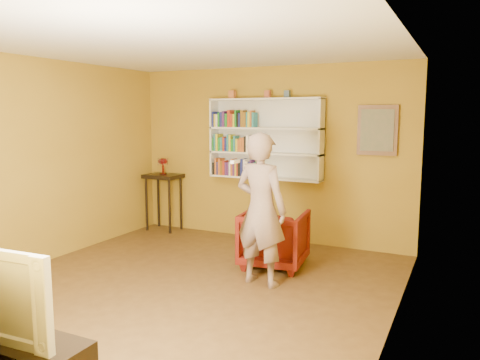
# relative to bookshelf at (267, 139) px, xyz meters

# --- Properties ---
(room_shell) EXTENTS (5.30, 5.80, 2.88)m
(room_shell) POSITION_rel_bookshelf_xyz_m (0.00, -2.41, -0.58)
(room_shell) COLOR #4D3519
(room_shell) RESTS_ON ground
(bookshelf) EXTENTS (1.80, 0.29, 1.23)m
(bookshelf) POSITION_rel_bookshelf_xyz_m (0.00, 0.00, 0.00)
(bookshelf) COLOR white
(bookshelf) RESTS_ON room_shell
(books_row_lower) EXTENTS (0.79, 0.18, 0.27)m
(books_row_lower) POSITION_rel_bookshelf_xyz_m (-0.46, -0.11, -0.46)
(books_row_lower) COLOR black
(books_row_lower) RESTS_ON bookshelf
(books_row_middle) EXTENTS (0.71, 0.19, 0.27)m
(books_row_middle) POSITION_rel_bookshelf_xyz_m (-0.50, -0.11, -0.08)
(books_row_middle) COLOR #1C7F26
(books_row_middle) RESTS_ON bookshelf
(books_row_upper) EXTENTS (0.72, 0.19, 0.26)m
(books_row_upper) POSITION_rel_bookshelf_xyz_m (-0.50, -0.11, 0.30)
(books_row_upper) COLOR navy
(books_row_upper) RESTS_ON bookshelf
(ornament_left) EXTENTS (0.09, 0.09, 0.12)m
(ornament_left) POSITION_rel_bookshelf_xyz_m (-0.56, -0.06, 0.68)
(ornament_left) COLOR #C16937
(ornament_left) RESTS_ON bookshelf
(ornament_centre) EXTENTS (0.08, 0.08, 0.11)m
(ornament_centre) POSITION_rel_bookshelf_xyz_m (0.04, -0.06, 0.68)
(ornament_centre) COLOR #A65237
(ornament_centre) RESTS_ON bookshelf
(ornament_right) EXTENTS (0.08, 0.08, 0.11)m
(ornament_right) POSITION_rel_bookshelf_xyz_m (0.35, -0.06, 0.67)
(ornament_right) COLOR #41566D
(ornament_right) RESTS_ON bookshelf
(framed_painting) EXTENTS (0.55, 0.05, 0.70)m
(framed_painting) POSITION_rel_bookshelf_xyz_m (1.65, 0.05, 0.16)
(framed_painting) COLOR #593619
(framed_painting) RESTS_ON room_shell
(console_table) EXTENTS (0.59, 0.45, 0.96)m
(console_table) POSITION_rel_bookshelf_xyz_m (-1.83, -0.16, -0.80)
(console_table) COLOR black
(console_table) RESTS_ON ground
(ruby_lustre) EXTENTS (0.17, 0.17, 0.28)m
(ruby_lustre) POSITION_rel_bookshelf_xyz_m (-1.83, -0.16, -0.43)
(ruby_lustre) COLOR maroon
(ruby_lustre) RESTS_ON console_table
(armchair) EXTENTS (0.87, 0.90, 0.74)m
(armchair) POSITION_rel_bookshelf_xyz_m (0.61, -1.16, -1.22)
(armchair) COLOR #4F0705
(armchair) RESTS_ON ground
(person) EXTENTS (0.70, 0.52, 1.77)m
(person) POSITION_rel_bookshelf_xyz_m (0.70, -1.83, -0.71)
(person) COLOR #80685D
(person) RESTS_ON ground
(game_remote) EXTENTS (0.04, 0.15, 0.04)m
(game_remote) POSITION_rel_bookshelf_xyz_m (0.55, -2.19, -0.13)
(game_remote) COLOR white
(game_remote) RESTS_ON person
(television) EXTENTS (1.11, 0.21, 0.64)m
(television) POSITION_rel_bookshelf_xyz_m (0.00, -4.66, -0.80)
(television) COLOR black
(television) RESTS_ON tv_cabinet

